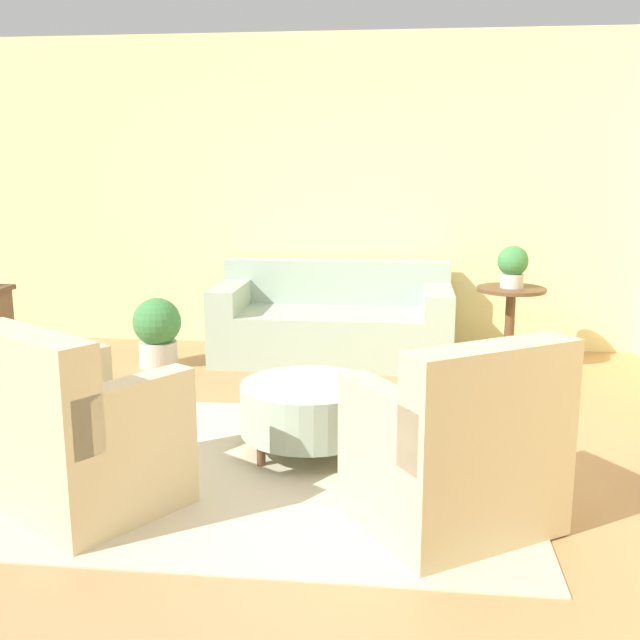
{
  "coord_description": "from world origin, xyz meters",
  "views": [
    {
      "loc": [
        0.66,
        -3.85,
        1.69
      ],
      "look_at": [
        0.15,
        0.55,
        0.75
      ],
      "focal_mm": 42.0,
      "sensor_mm": 36.0,
      "label": 1
    }
  ],
  "objects_px": {
    "side_table": "(510,313)",
    "armchair_right": "(459,454)",
    "couch": "(333,324)",
    "potted_plant_floor": "(157,330)",
    "potted_plant_on_side_table": "(513,265)",
    "armchair_left": "(77,438)",
    "ottoman_table": "(309,408)"
  },
  "relations": [
    {
      "from": "potted_plant_on_side_table",
      "to": "couch",
      "type": "bearing_deg",
      "value": 174.81
    },
    {
      "from": "ottoman_table",
      "to": "armchair_left",
      "type": "bearing_deg",
      "value": -140.99
    },
    {
      "from": "ottoman_table",
      "to": "side_table",
      "type": "distance_m",
      "value": 2.49
    },
    {
      "from": "armchair_left",
      "to": "potted_plant_floor",
      "type": "height_order",
      "value": "armchair_left"
    },
    {
      "from": "ottoman_table",
      "to": "side_table",
      "type": "xyz_separation_m",
      "value": [
        1.41,
        2.05,
        0.19
      ]
    },
    {
      "from": "potted_plant_on_side_table",
      "to": "armchair_right",
      "type": "bearing_deg",
      "value": -101.79
    },
    {
      "from": "armchair_left",
      "to": "side_table",
      "type": "relative_size",
      "value": 1.61
    },
    {
      "from": "armchair_right",
      "to": "side_table",
      "type": "xyz_separation_m",
      "value": [
        0.6,
        2.89,
        0.1
      ]
    },
    {
      "from": "armchair_right",
      "to": "couch",
      "type": "bearing_deg",
      "value": 106.23
    },
    {
      "from": "potted_plant_floor",
      "to": "armchair_left",
      "type": "bearing_deg",
      "value": -79.79
    },
    {
      "from": "armchair_left",
      "to": "side_table",
      "type": "distance_m",
      "value": 3.79
    },
    {
      "from": "armchair_left",
      "to": "armchair_right",
      "type": "relative_size",
      "value": 1.0
    },
    {
      "from": "potted_plant_on_side_table",
      "to": "potted_plant_floor",
      "type": "height_order",
      "value": "potted_plant_on_side_table"
    },
    {
      "from": "ottoman_table",
      "to": "potted_plant_floor",
      "type": "height_order",
      "value": "potted_plant_floor"
    },
    {
      "from": "armchair_left",
      "to": "ottoman_table",
      "type": "relative_size",
      "value": 1.37
    },
    {
      "from": "side_table",
      "to": "potted_plant_on_side_table",
      "type": "relative_size",
      "value": 1.97
    },
    {
      "from": "armchair_left",
      "to": "armchair_right",
      "type": "bearing_deg",
      "value": 0.0
    },
    {
      "from": "armchair_left",
      "to": "ottoman_table",
      "type": "bearing_deg",
      "value": 39.01
    },
    {
      "from": "side_table",
      "to": "potted_plant_on_side_table",
      "type": "bearing_deg",
      "value": 0.0
    },
    {
      "from": "armchair_right",
      "to": "ottoman_table",
      "type": "height_order",
      "value": "armchair_right"
    },
    {
      "from": "couch",
      "to": "potted_plant_floor",
      "type": "bearing_deg",
      "value": -163.13
    },
    {
      "from": "side_table",
      "to": "armchair_right",
      "type": "bearing_deg",
      "value": -101.79
    },
    {
      "from": "armchair_left",
      "to": "potted_plant_floor",
      "type": "distance_m",
      "value": 2.63
    },
    {
      "from": "side_table",
      "to": "couch",
      "type": "bearing_deg",
      "value": 174.81
    },
    {
      "from": "armchair_left",
      "to": "potted_plant_floor",
      "type": "bearing_deg",
      "value": 100.21
    },
    {
      "from": "armchair_left",
      "to": "ottoman_table",
      "type": "xyz_separation_m",
      "value": [
        1.04,
        0.84,
        -0.09
      ]
    },
    {
      "from": "armchair_left",
      "to": "armchair_right",
      "type": "xyz_separation_m",
      "value": [
        1.85,
        0.0,
        0.0
      ]
    },
    {
      "from": "armchair_right",
      "to": "potted_plant_floor",
      "type": "xyz_separation_m",
      "value": [
        -2.31,
        2.59,
        -0.05
      ]
    },
    {
      "from": "couch",
      "to": "potted_plant_on_side_table",
      "type": "height_order",
      "value": "potted_plant_on_side_table"
    },
    {
      "from": "armchair_right",
      "to": "potted_plant_on_side_table",
      "type": "xyz_separation_m",
      "value": [
        0.6,
        2.89,
        0.5
      ]
    },
    {
      "from": "armchair_left",
      "to": "potted_plant_on_side_table",
      "type": "distance_m",
      "value": 3.82
    },
    {
      "from": "ottoman_table",
      "to": "side_table",
      "type": "relative_size",
      "value": 1.18
    }
  ]
}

